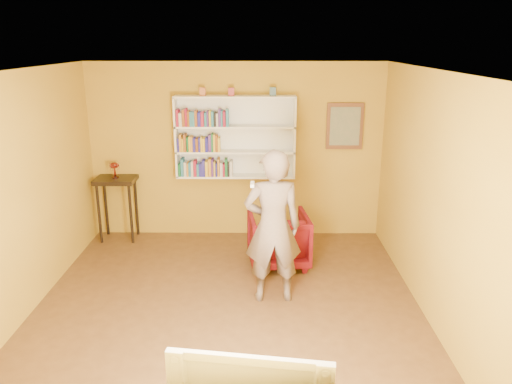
% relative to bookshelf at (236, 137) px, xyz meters
% --- Properties ---
extents(room_shell, '(5.30, 5.80, 2.88)m').
position_rel_bookshelf_xyz_m(room_shell, '(0.00, -2.41, -0.58)').
color(room_shell, '#4D3118').
rests_on(room_shell, ground).
extents(bookshelf, '(1.80, 0.29, 1.23)m').
position_rel_bookshelf_xyz_m(bookshelf, '(0.00, 0.00, 0.00)').
color(bookshelf, white).
rests_on(bookshelf, room_shell).
extents(books_row_lower, '(0.81, 0.19, 0.27)m').
position_rel_bookshelf_xyz_m(books_row_lower, '(-0.46, -0.11, -0.46)').
color(books_row_lower, '#16652E').
rests_on(books_row_lower, bookshelf).
extents(books_row_middle, '(0.63, 0.18, 0.27)m').
position_rel_bookshelf_xyz_m(books_row_middle, '(-0.54, -0.11, -0.08)').
color(books_row_middle, '#262199').
rests_on(books_row_middle, bookshelf).
extents(books_row_upper, '(0.77, 0.19, 0.26)m').
position_rel_bookshelf_xyz_m(books_row_upper, '(-0.48, -0.11, 0.29)').
color(books_row_upper, maroon).
rests_on(books_row_upper, bookshelf).
extents(ornament_left, '(0.09, 0.09, 0.12)m').
position_rel_bookshelf_xyz_m(ornament_left, '(-0.47, -0.06, 0.68)').
color(ornament_left, '#C16737').
rests_on(ornament_left, bookshelf).
extents(ornament_centre, '(0.08, 0.08, 0.12)m').
position_rel_bookshelf_xyz_m(ornament_centre, '(-0.05, -0.06, 0.68)').
color(ornament_centre, '#AE3A44').
rests_on(ornament_centre, bookshelf).
extents(ornament_right, '(0.09, 0.09, 0.12)m').
position_rel_bookshelf_xyz_m(ornament_right, '(0.55, -0.06, 0.68)').
color(ornament_right, '#42616E').
rests_on(ornament_right, bookshelf).
extents(framed_painting, '(0.55, 0.05, 0.70)m').
position_rel_bookshelf_xyz_m(framed_painting, '(1.65, 0.05, 0.16)').
color(framed_painting, '#5A3119').
rests_on(framed_painting, room_shell).
extents(console_table, '(0.60, 0.46, 0.99)m').
position_rel_bookshelf_xyz_m(console_table, '(-1.83, -0.16, -0.78)').
color(console_table, black).
rests_on(console_table, ground).
extents(ruby_lustre, '(0.15, 0.15, 0.24)m').
position_rel_bookshelf_xyz_m(ruby_lustre, '(-1.83, -0.16, -0.43)').
color(ruby_lustre, maroon).
rests_on(ruby_lustre, console_table).
extents(armchair, '(0.88, 0.90, 0.74)m').
position_rel_bookshelf_xyz_m(armchair, '(0.63, -1.07, -1.22)').
color(armchair, '#4C050E').
rests_on(armchair, ground).
extents(person, '(0.71, 0.50, 1.84)m').
position_rel_bookshelf_xyz_m(person, '(0.52, -2.04, -0.67)').
color(person, '#6B594E').
rests_on(person, ground).
extents(game_remote, '(0.04, 0.15, 0.04)m').
position_rel_bookshelf_xyz_m(game_remote, '(0.29, -2.34, -0.07)').
color(game_remote, silver).
rests_on(game_remote, person).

